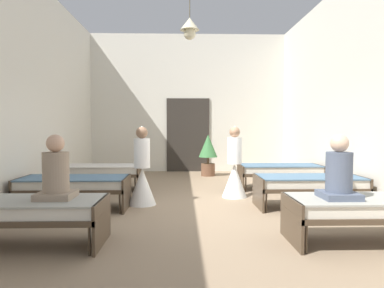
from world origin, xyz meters
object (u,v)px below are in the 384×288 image
(bed_right_row_0, at_px, (364,208))
(nurse_near_aisle, at_px, (234,172))
(bed_left_row_1, at_px, (74,185))
(nurse_mid_aisle, at_px, (142,177))
(bed_right_row_1, at_px, (309,184))
(bed_right_row_2, at_px, (280,170))
(bed_left_row_0, at_px, (26,211))
(patient_seated_primary, at_px, (339,175))
(bed_left_row_2, at_px, (100,171))
(potted_plant, at_px, (208,151))
(patient_seated_secondary, at_px, (56,175))

(bed_right_row_0, xyz_separation_m, nurse_near_aisle, (-1.22, 2.88, 0.09))
(bed_left_row_1, xyz_separation_m, nurse_mid_aisle, (1.17, 0.32, 0.09))
(bed_right_row_1, distance_m, nurse_mid_aisle, 3.08)
(bed_right_row_0, height_order, bed_right_row_2, same)
(bed_left_row_0, bearing_deg, patient_seated_primary, -0.45)
(bed_left_row_2, height_order, potted_plant, potted_plant)
(bed_right_row_1, bearing_deg, potted_plant, 110.42)
(bed_left_row_0, relative_size, bed_right_row_2, 1.00)
(bed_left_row_1, distance_m, bed_right_row_1, 4.23)
(bed_right_row_0, xyz_separation_m, nurse_mid_aisle, (-3.06, 2.22, 0.09))
(patient_seated_primary, bearing_deg, bed_right_row_0, 5.03)
(bed_left_row_0, bearing_deg, bed_left_row_1, 90.00)
(potted_plant, bearing_deg, bed_right_row_1, -69.58)
(bed_right_row_1, relative_size, patient_seated_secondary, 2.38)
(patient_seated_primary, height_order, potted_plant, patient_seated_primary)
(patient_seated_secondary, bearing_deg, nurse_mid_aisle, 69.08)
(potted_plant, bearing_deg, bed_left_row_1, -123.22)
(bed_left_row_1, distance_m, nurse_near_aisle, 3.17)
(bed_left_row_0, distance_m, bed_right_row_1, 4.64)
(bed_left_row_0, height_order, nurse_near_aisle, nurse_near_aisle)
(bed_left_row_2, distance_m, patient_seated_primary, 5.47)
(bed_left_row_1, relative_size, nurse_near_aisle, 1.28)
(bed_right_row_0, bearing_deg, potted_plant, 104.30)
(bed_right_row_2, height_order, nurse_near_aisle, nurse_near_aisle)
(bed_left_row_1, distance_m, nurse_mid_aisle, 1.22)
(bed_right_row_0, height_order, bed_right_row_1, same)
(bed_right_row_1, bearing_deg, nurse_mid_aisle, 174.05)
(bed_left_row_2, relative_size, patient_seated_secondary, 2.38)
(bed_left_row_1, xyz_separation_m, patient_seated_secondary, (0.35, -1.83, 0.43))
(bed_right_row_1, bearing_deg, nurse_near_aisle, 141.26)
(bed_right_row_2, bearing_deg, patient_seated_primary, -95.22)
(bed_left_row_2, distance_m, nurse_near_aisle, 3.15)
(bed_left_row_2, height_order, nurse_near_aisle, nurse_near_aisle)
(bed_left_row_1, height_order, potted_plant, potted_plant)
(bed_right_row_0, bearing_deg, nurse_near_aisle, 112.93)
(patient_seated_secondary, bearing_deg, potted_plant, 68.46)
(patient_seated_primary, xyz_separation_m, patient_seated_secondary, (-3.53, 0.10, 0.00))
(bed_right_row_0, bearing_deg, bed_right_row_2, 90.00)
(bed_left_row_1, bearing_deg, potted_plant, 56.78)
(bed_left_row_0, distance_m, bed_right_row_2, 5.69)
(bed_left_row_1, height_order, nurse_near_aisle, nurse_near_aisle)
(nurse_mid_aisle, height_order, patient_seated_primary, nurse_mid_aisle)
(bed_right_row_0, distance_m, bed_left_row_1, 4.64)
(nurse_near_aisle, xyz_separation_m, potted_plant, (-0.32, 3.14, 0.21))
(bed_right_row_0, distance_m, patient_seated_secondary, 3.91)
(bed_right_row_0, distance_m, potted_plant, 6.22)
(bed_right_row_1, relative_size, nurse_mid_aisle, 1.28)
(bed_left_row_1, xyz_separation_m, nurse_near_aisle, (3.01, 0.98, 0.09))
(bed_left_row_0, bearing_deg, nurse_mid_aisle, 62.19)
(nurse_near_aisle, bearing_deg, patient_seated_secondary, -174.93)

